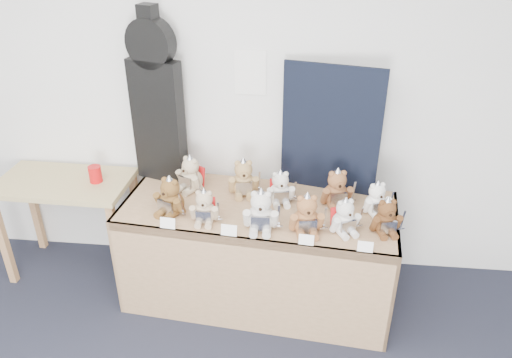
# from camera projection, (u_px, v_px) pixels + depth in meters

# --- Properties ---
(room_shell) EXTENTS (6.00, 6.00, 6.00)m
(room_shell) POSITION_uv_depth(u_px,v_px,m) (250.00, 73.00, 3.28)
(room_shell) COLOR silver
(room_shell) RESTS_ON floor
(display_table) EXTENTS (1.84, 0.91, 0.74)m
(display_table) POSITION_uv_depth(u_px,v_px,m) (256.00, 233.00, 3.25)
(display_table) COLOR #8C6847
(display_table) RESTS_ON floor
(side_table) EXTENTS (0.93, 0.54, 0.77)m
(side_table) POSITION_uv_depth(u_px,v_px,m) (66.00, 196.00, 3.55)
(side_table) COLOR tan
(side_table) RESTS_ON floor
(guitar_case) EXTENTS (0.38, 0.21, 1.19)m
(guitar_case) POSITION_uv_depth(u_px,v_px,m) (156.00, 100.00, 3.31)
(guitar_case) COLOR black
(guitar_case) RESTS_ON display_table
(navy_board) EXTENTS (0.64, 0.17, 0.87)m
(navy_board) POSITION_uv_depth(u_px,v_px,m) (331.00, 130.00, 3.24)
(navy_board) COLOR black
(navy_board) RESTS_ON display_table
(red_cup) EXTENTS (0.09, 0.09, 0.12)m
(red_cup) POSITION_uv_depth(u_px,v_px,m) (95.00, 174.00, 3.45)
(red_cup) COLOR red
(red_cup) RESTS_ON side_table
(teddy_front_far_left) EXTENTS (0.23, 0.22, 0.28)m
(teddy_front_far_left) POSITION_uv_depth(u_px,v_px,m) (170.00, 198.00, 3.12)
(teddy_front_far_left) COLOR brown
(teddy_front_far_left) RESTS_ON display_table
(teddy_front_left) EXTENTS (0.20, 0.17, 0.25)m
(teddy_front_left) POSITION_uv_depth(u_px,v_px,m) (205.00, 208.00, 3.04)
(teddy_front_left) COLOR tan
(teddy_front_left) RESTS_ON display_table
(teddy_front_centre) EXTENTS (0.24, 0.19, 0.29)m
(teddy_front_centre) POSITION_uv_depth(u_px,v_px,m) (261.00, 212.00, 2.96)
(teddy_front_centre) COLOR beige
(teddy_front_centre) RESTS_ON display_table
(teddy_front_right) EXTENTS (0.24, 0.20, 0.28)m
(teddy_front_right) POSITION_uv_depth(u_px,v_px,m) (307.00, 216.00, 2.93)
(teddy_front_right) COLOR #925D37
(teddy_front_right) RESTS_ON display_table
(teddy_front_far_right) EXTENTS (0.21, 0.20, 0.25)m
(teddy_front_far_right) POSITION_uv_depth(u_px,v_px,m) (345.00, 218.00, 2.94)
(teddy_front_far_right) COLOR silver
(teddy_front_far_right) RESTS_ON display_table
(teddy_front_end) EXTENTS (0.21, 0.19, 0.25)m
(teddy_front_end) POSITION_uv_depth(u_px,v_px,m) (386.00, 218.00, 2.94)
(teddy_front_end) COLOR brown
(teddy_front_end) RESTS_ON display_table
(teddy_back_left) EXTENTS (0.22, 0.22, 0.28)m
(teddy_back_left) POSITION_uv_depth(u_px,v_px,m) (190.00, 175.00, 3.39)
(teddy_back_left) COLOR #C5B190
(teddy_back_left) RESTS_ON display_table
(teddy_back_centre_left) EXTENTS (0.24, 0.20, 0.28)m
(teddy_back_centre_left) POSITION_uv_depth(u_px,v_px,m) (244.00, 179.00, 3.33)
(teddy_back_centre_left) COLOR #A48252
(teddy_back_centre_left) RESTS_ON display_table
(teddy_back_centre_right) EXTENTS (0.21, 0.19, 0.26)m
(teddy_back_centre_right) POSITION_uv_depth(u_px,v_px,m) (280.00, 189.00, 3.24)
(teddy_back_centre_right) COLOR silver
(teddy_back_centre_right) RESTS_ON display_table
(teddy_back_right) EXTENTS (0.24, 0.21, 0.28)m
(teddy_back_right) POSITION_uv_depth(u_px,v_px,m) (337.00, 190.00, 3.20)
(teddy_back_right) COLOR brown
(teddy_back_right) RESTS_ON display_table
(teddy_back_end) EXTENTS (0.20, 0.19, 0.24)m
(teddy_back_end) POSITION_uv_depth(u_px,v_px,m) (377.00, 200.00, 3.13)
(teddy_back_end) COLOR white
(teddy_back_end) RESTS_ON display_table
(entry_card_a) EXTENTS (0.10, 0.03, 0.07)m
(entry_card_a) POSITION_uv_depth(u_px,v_px,m) (168.00, 223.00, 3.00)
(entry_card_a) COLOR white
(entry_card_a) RESTS_ON display_table
(entry_card_b) EXTENTS (0.10, 0.03, 0.07)m
(entry_card_b) POSITION_uv_depth(u_px,v_px,m) (229.00, 230.00, 2.93)
(entry_card_b) COLOR white
(entry_card_b) RESTS_ON display_table
(entry_card_c) EXTENTS (0.09, 0.03, 0.06)m
(entry_card_c) POSITION_uv_depth(u_px,v_px,m) (306.00, 240.00, 2.86)
(entry_card_c) COLOR white
(entry_card_c) RESTS_ON display_table
(entry_card_d) EXTENTS (0.09, 0.03, 0.06)m
(entry_card_d) POSITION_uv_depth(u_px,v_px,m) (365.00, 247.00, 2.80)
(entry_card_d) COLOR white
(entry_card_d) RESTS_ON display_table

